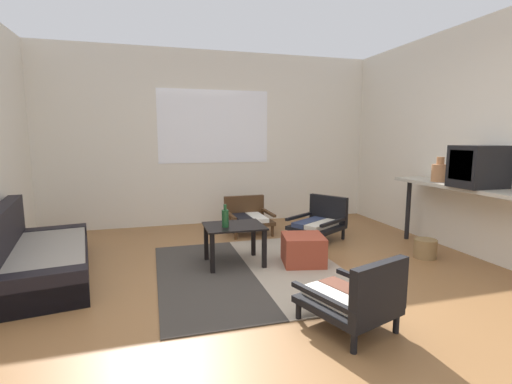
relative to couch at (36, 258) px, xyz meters
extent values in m
plane|color=olive|center=(2.11, -1.08, -0.21)|extent=(7.80, 7.80, 0.00)
cube|color=silver|center=(2.11, 1.98, 1.14)|extent=(5.60, 0.12, 2.70)
cube|color=white|center=(2.11, 1.91, 1.33)|extent=(1.74, 0.01, 1.13)
cube|color=silver|center=(4.77, -0.78, 1.14)|extent=(0.12, 6.60, 2.70)
cube|color=#38332D|center=(1.61, -0.40, -0.21)|extent=(0.95, 2.20, 0.01)
cube|color=gray|center=(2.55, -0.40, -0.21)|extent=(0.95, 2.20, 0.01)
cube|color=black|center=(0.07, 0.01, -0.11)|extent=(1.05, 1.91, 0.21)
cube|color=gray|center=(0.10, 0.02, 0.05)|extent=(0.92, 1.71, 0.10)
cube|color=black|center=(-0.25, -0.04, 0.20)|extent=(0.42, 1.81, 0.62)
cube|color=black|center=(-0.05, 0.82, -0.05)|extent=(0.80, 0.30, 0.32)
cube|color=black|center=(0.20, -0.79, -0.05)|extent=(0.80, 0.30, 0.32)
cube|color=black|center=(1.96, -0.13, 0.21)|extent=(0.63, 0.51, 0.02)
cube|color=black|center=(1.68, 0.09, 0.00)|extent=(0.04, 0.04, 0.42)
cube|color=black|center=(2.24, 0.09, 0.00)|extent=(0.04, 0.04, 0.42)
cube|color=black|center=(1.68, -0.34, 0.00)|extent=(0.04, 0.04, 0.42)
cube|color=black|center=(2.24, -0.34, 0.00)|extent=(0.04, 0.04, 0.42)
cylinder|color=#472D19|center=(2.73, 0.85, -0.14)|extent=(0.04, 0.04, 0.15)
cylinder|color=#472D19|center=(2.20, 0.83, -0.14)|extent=(0.04, 0.04, 0.15)
cylinder|color=#472D19|center=(2.71, 1.36, -0.14)|extent=(0.04, 0.04, 0.15)
cylinder|color=#472D19|center=(2.18, 1.34, -0.14)|extent=(0.04, 0.04, 0.15)
cube|color=#472D19|center=(2.45, 1.09, -0.04)|extent=(0.63, 0.60, 0.05)
cube|color=silver|center=(2.56, 1.08, 0.02)|extent=(0.22, 0.53, 0.06)
cube|color=black|center=(2.35, 1.07, 0.02)|extent=(0.22, 0.53, 0.06)
cube|color=#472D19|center=(2.44, 1.36, 0.14)|extent=(0.61, 0.09, 0.31)
cube|color=#472D19|center=(2.74, 1.10, 0.08)|extent=(0.06, 0.58, 0.04)
cube|color=#472D19|center=(2.17, 1.08, 0.08)|extent=(0.06, 0.58, 0.04)
cylinder|color=black|center=(2.16, -1.47, -0.14)|extent=(0.04, 0.04, 0.14)
cylinder|color=black|center=(2.58, -1.33, -0.14)|extent=(0.04, 0.04, 0.14)
cylinder|color=black|center=(2.33, -1.99, -0.14)|extent=(0.04, 0.04, 0.14)
cylinder|color=black|center=(2.75, -1.84, -0.14)|extent=(0.04, 0.04, 0.14)
cube|color=black|center=(2.46, -1.66, -0.05)|extent=(0.70, 0.76, 0.05)
cube|color=silver|center=(2.36, -1.67, 0.01)|extent=(0.34, 0.59, 0.06)
cube|color=brown|center=(2.54, -1.61, 0.01)|extent=(0.34, 0.59, 0.06)
cube|color=black|center=(2.55, -1.92, 0.16)|extent=(0.52, 0.23, 0.38)
cube|color=black|center=(2.23, -1.74, 0.07)|extent=(0.24, 0.60, 0.04)
cube|color=black|center=(2.69, -1.58, 0.07)|extent=(0.24, 0.60, 0.04)
cylinder|color=black|center=(3.13, 0.15, -0.14)|extent=(0.04, 0.04, 0.15)
cylinder|color=black|center=(2.87, 0.58, -0.14)|extent=(0.04, 0.04, 0.15)
cylinder|color=black|center=(3.61, 0.44, -0.14)|extent=(0.04, 0.04, 0.15)
cylinder|color=black|center=(3.34, 0.87, -0.14)|extent=(0.04, 0.04, 0.15)
cube|color=black|center=(3.24, 0.51, -0.04)|extent=(0.84, 0.83, 0.05)
cube|color=beige|center=(3.27, 0.41, 0.02)|extent=(0.59, 0.46, 0.06)
cube|color=#2D3856|center=(3.17, 0.59, 0.02)|extent=(0.59, 0.46, 0.06)
cube|color=black|center=(3.48, 0.66, 0.17)|extent=(0.36, 0.53, 0.37)
cube|color=black|center=(3.38, 0.28, 0.08)|extent=(0.56, 0.37, 0.04)
cube|color=black|center=(3.10, 0.74, 0.08)|extent=(0.56, 0.37, 0.04)
cube|color=#993D28|center=(2.68, -0.33, -0.05)|extent=(0.52, 0.52, 0.32)
cube|color=#B2AD9E|center=(4.46, -0.66, 0.62)|extent=(0.40, 1.90, 0.04)
cylinder|color=black|center=(4.46, 0.23, 0.19)|extent=(0.06, 0.06, 0.81)
cube|color=black|center=(4.46, -0.83, 0.86)|extent=(0.49, 0.39, 0.44)
cube|color=black|center=(4.22, -0.83, 0.88)|extent=(0.01, 0.30, 0.31)
cylinder|color=#A87047|center=(4.46, -0.29, 0.74)|extent=(0.19, 0.19, 0.21)
cylinder|color=#A87047|center=(4.46, -0.29, 0.89)|extent=(0.09, 0.09, 0.09)
cylinder|color=#194723|center=(1.85, -0.18, 0.32)|extent=(0.07, 0.07, 0.18)
cylinder|color=#194723|center=(1.85, -0.18, 0.44)|extent=(0.03, 0.03, 0.06)
cylinder|color=olive|center=(4.13, -0.51, -0.11)|extent=(0.25, 0.25, 0.22)
camera|label=1|loc=(1.12, -3.94, 1.17)|focal=25.93mm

